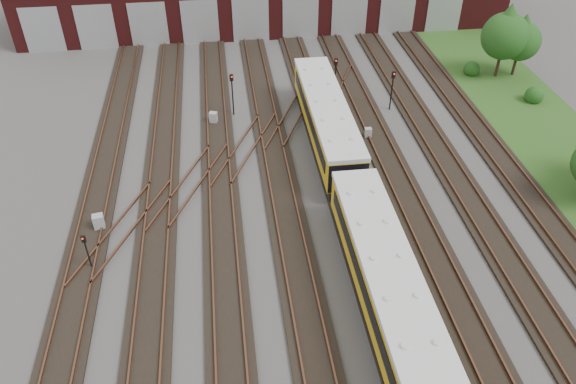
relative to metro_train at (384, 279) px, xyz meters
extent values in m
plane|color=#42403D|center=(-2.00, 1.69, -1.91)|extent=(120.00, 120.00, 0.00)
cube|color=black|center=(-16.00, 1.69, -1.82)|extent=(2.40, 70.00, 0.18)
cube|color=brown|center=(-16.72, 1.69, -1.66)|extent=(0.10, 70.00, 0.15)
cube|color=brown|center=(-15.28, 1.69, -1.66)|extent=(0.10, 70.00, 0.15)
cube|color=black|center=(-12.00, 1.69, -1.82)|extent=(2.40, 70.00, 0.18)
cube|color=brown|center=(-12.72, 1.69, -1.66)|extent=(0.10, 70.00, 0.15)
cube|color=brown|center=(-11.28, 1.69, -1.66)|extent=(0.10, 70.00, 0.15)
cube|color=black|center=(-8.00, 1.69, -1.82)|extent=(2.40, 70.00, 0.18)
cube|color=brown|center=(-8.72, 1.69, -1.66)|extent=(0.10, 70.00, 0.15)
cube|color=brown|center=(-7.28, 1.69, -1.66)|extent=(0.10, 70.00, 0.15)
cube|color=black|center=(-4.00, 1.69, -1.82)|extent=(2.40, 70.00, 0.18)
cube|color=brown|center=(-4.72, 1.69, -1.66)|extent=(0.10, 70.00, 0.15)
cube|color=brown|center=(-3.28, 1.69, -1.66)|extent=(0.10, 70.00, 0.15)
cube|color=black|center=(0.00, 1.69, -1.82)|extent=(2.40, 70.00, 0.18)
cube|color=brown|center=(-0.72, 1.69, -1.66)|extent=(0.10, 70.00, 0.15)
cube|color=brown|center=(0.72, 1.69, -1.66)|extent=(0.10, 70.00, 0.15)
cube|color=black|center=(4.00, 1.69, -1.82)|extent=(2.40, 70.00, 0.18)
cube|color=brown|center=(3.28, 1.69, -1.66)|extent=(0.10, 70.00, 0.15)
cube|color=brown|center=(4.72, 1.69, -1.66)|extent=(0.10, 70.00, 0.15)
cube|color=black|center=(8.00, 1.69, -1.82)|extent=(2.40, 70.00, 0.18)
cube|color=brown|center=(7.28, 1.69, -1.66)|extent=(0.10, 70.00, 0.15)
cube|color=brown|center=(8.72, 1.69, -1.66)|extent=(0.10, 70.00, 0.15)
cube|color=brown|center=(11.28, 1.69, -1.66)|extent=(0.10, 70.00, 0.15)
cube|color=brown|center=(-10.00, 11.69, -1.66)|extent=(5.40, 9.62, 0.15)
cube|color=brown|center=(-6.00, 15.69, -1.66)|extent=(5.40, 9.62, 0.15)
cube|color=brown|center=(-2.00, 19.69, -1.66)|extent=(5.40, 9.62, 0.15)
cube|color=brown|center=(-14.00, 7.69, -1.66)|extent=(5.40, 9.62, 0.15)
cube|color=brown|center=(2.00, 23.69, -1.66)|extent=(5.40, 9.62, 0.15)
cube|color=#989A9D|center=(-24.00, 35.67, 0.29)|extent=(3.60, 0.12, 4.40)
cube|color=#989A9D|center=(-19.00, 35.67, 0.29)|extent=(3.60, 0.12, 4.40)
cube|color=#989A9D|center=(-14.00, 35.67, 0.29)|extent=(3.60, 0.12, 4.40)
cube|color=#989A9D|center=(-9.00, 35.67, 0.29)|extent=(3.60, 0.12, 4.40)
cube|color=#989A9D|center=(-4.00, 35.67, 0.29)|extent=(3.60, 0.12, 4.40)
cube|color=#989A9D|center=(1.00, 35.67, 0.29)|extent=(3.60, 0.12, 4.40)
cube|color=#989A9D|center=(6.00, 35.67, 0.29)|extent=(3.60, 0.12, 4.40)
cube|color=#989A9D|center=(11.00, 35.67, 0.29)|extent=(3.60, 0.12, 4.40)
cube|color=#989A9D|center=(16.00, 35.67, 0.29)|extent=(3.60, 0.12, 4.40)
cube|color=#28531B|center=(17.00, 11.69, -1.89)|extent=(8.00, 55.00, 0.05)
cube|color=black|center=(0.00, 0.00, -1.28)|extent=(2.32, 14.94, 0.60)
cube|color=#E1B30C|center=(0.00, 0.00, 0.11)|extent=(2.62, 14.94, 2.19)
cube|color=silver|center=(0.00, 0.00, 1.36)|extent=(2.72, 14.94, 0.30)
cube|color=black|center=(-1.31, 0.00, 0.36)|extent=(0.09, 13.14, 0.85)
cube|color=black|center=(1.31, 0.00, 0.36)|extent=(0.09, 13.14, 0.85)
cube|color=black|center=(0.00, 16.00, -1.28)|extent=(2.32, 14.94, 0.60)
cube|color=#E1B30C|center=(0.00, 16.00, 0.11)|extent=(2.62, 14.94, 2.19)
cube|color=silver|center=(0.00, 16.00, 1.36)|extent=(2.72, 14.94, 0.30)
cube|color=black|center=(-1.31, 16.00, 0.36)|extent=(0.09, 13.14, 0.85)
cube|color=black|center=(1.31, 16.00, 0.36)|extent=(0.09, 13.14, 0.85)
cylinder|color=black|center=(-15.46, 4.70, -0.91)|extent=(0.09, 0.09, 2.01)
cube|color=black|center=(-15.46, 4.70, 0.32)|extent=(0.24, 0.18, 0.44)
sphere|color=red|center=(-15.46, 4.61, 0.41)|extent=(0.11, 0.11, 0.11)
cylinder|color=black|center=(-6.60, 20.98, -0.42)|extent=(0.11, 0.11, 2.98)
cube|color=black|center=(-6.60, 20.98, 1.34)|extent=(0.30, 0.23, 0.53)
sphere|color=red|center=(-6.60, 20.87, 1.45)|extent=(0.13, 0.13, 0.13)
cylinder|color=black|center=(2.18, 23.60, -0.61)|extent=(0.11, 0.11, 2.60)
cube|color=black|center=(2.18, 23.60, 0.97)|extent=(0.29, 0.19, 0.56)
sphere|color=red|center=(2.18, 23.48, 1.08)|extent=(0.13, 0.13, 0.13)
cylinder|color=black|center=(6.11, 20.18, -0.51)|extent=(0.11, 0.11, 2.80)
cube|color=black|center=(6.11, 20.18, 1.17)|extent=(0.29, 0.18, 0.55)
sphere|color=red|center=(6.11, 20.07, 1.28)|extent=(0.13, 0.13, 0.13)
cube|color=#A6A8AB|center=(-15.44, 8.06, -1.38)|extent=(0.72, 0.63, 1.07)
cube|color=#A6A8AB|center=(-8.24, 19.76, -1.42)|extent=(0.70, 0.63, 0.98)
cube|color=#A6A8AB|center=(-0.55, 11.08, -1.45)|extent=(0.68, 0.62, 0.93)
cube|color=#A6A8AB|center=(3.25, 16.08, -1.48)|extent=(0.54, 0.46, 0.86)
cube|color=#A6A8AB|center=(0.97, 22.94, -1.46)|extent=(0.57, 0.48, 0.91)
cylinder|color=#321F16|center=(17.23, 24.78, -0.87)|extent=(0.26, 0.26, 2.08)
sphere|color=#1D4513|center=(17.23, 24.78, 1.90)|extent=(4.04, 4.04, 4.04)
cone|color=#1D4513|center=(17.23, 24.78, 3.34)|extent=(3.46, 3.46, 2.89)
cylinder|color=#321F16|center=(18.88, 24.87, -1.03)|extent=(0.26, 0.26, 1.76)
sphere|color=#1D4513|center=(18.88, 24.87, 1.32)|extent=(3.43, 3.43, 3.43)
cone|color=#1D4513|center=(18.88, 24.87, 2.54)|extent=(2.94, 2.94, 2.45)
sphere|color=#1D4513|center=(15.20, 25.51, -1.19)|extent=(1.44, 1.44, 1.44)
sphere|color=#1D4513|center=(18.39, 19.93, -1.15)|extent=(1.53, 1.53, 1.53)
camera|label=1|loc=(-7.41, -18.94, 20.84)|focal=35.00mm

